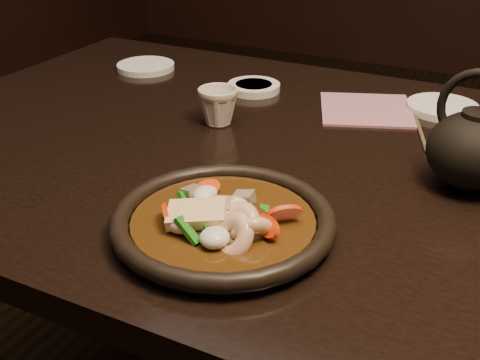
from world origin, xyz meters
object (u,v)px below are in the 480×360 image
at_px(table, 345,207).
at_px(teapot, 474,146).
at_px(plate, 223,222).
at_px(tea_cup, 218,105).

height_order(table, teapot, teapot).
bearing_deg(table, teapot, 0.78).
xyz_separation_m(plate, teapot, (0.25, 0.26, 0.05)).
bearing_deg(plate, table, 72.42).
relative_size(table, teapot, 9.44).
height_order(plate, tea_cup, tea_cup).
bearing_deg(teapot, table, -171.31).
xyz_separation_m(plate, tea_cup, (-0.17, 0.31, 0.02)).
relative_size(plate, tea_cup, 3.98).
bearing_deg(plate, teapot, 45.83).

